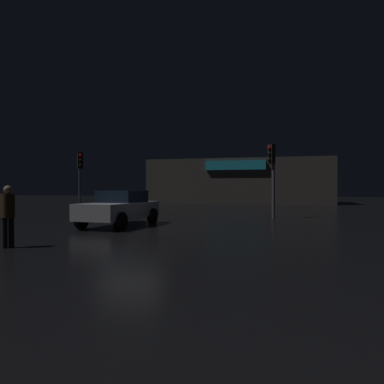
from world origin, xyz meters
TOP-DOWN VIEW (x-y plane):
  - ground_plane at (0.00, 0.00)m, footprint 120.00×120.00m
  - store_building at (1.29, 26.83)m, footprint 19.00×8.85m
  - traffic_signal_main at (-6.36, 6.72)m, footprint 0.42×0.42m
  - traffic_signal_opposite at (5.34, 6.21)m, footprint 0.41×0.43m
  - car_near at (-0.71, 0.53)m, footprint 2.22×4.34m
  - pedestrian at (-1.13, -5.34)m, footprint 0.48×0.48m

SIDE VIEW (x-z plane):
  - ground_plane at x=0.00m, z-range 0.00..0.00m
  - car_near at x=-0.71m, z-range 0.03..1.51m
  - pedestrian at x=-1.13m, z-range 0.13..1.78m
  - store_building at x=1.29m, z-range 0.00..4.65m
  - traffic_signal_opposite at x=5.34m, z-range 0.76..4.67m
  - traffic_signal_main at x=-6.36m, z-range 0.96..4.77m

